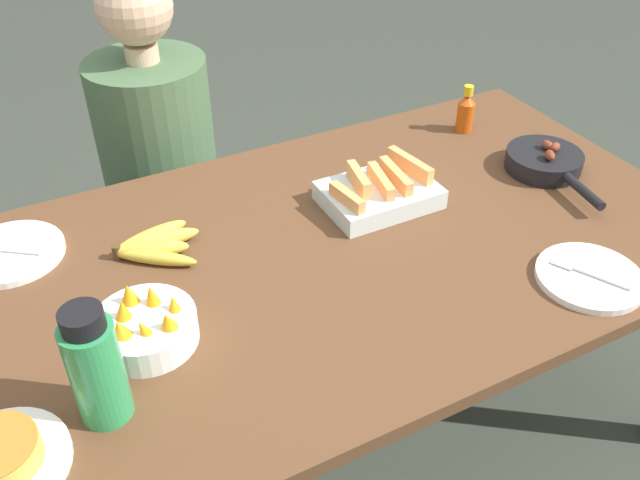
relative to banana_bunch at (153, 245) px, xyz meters
The scene contains 11 objects.
ground_plane 0.81m from the banana_bunch, 26.66° to the right, with size 14.00×14.00×0.00m, color #383D33.
dining_table 0.39m from the banana_bunch, 26.66° to the right, with size 1.86×1.00×0.70m.
banana_bunch is the anchor object (origin of this frame).
melon_tray 0.56m from the banana_bunch, ahead, with size 0.28×0.20×0.10m.
skillet 1.04m from the banana_bunch, ahead, with size 0.20×0.35×0.08m.
empty_plate_near_front 0.32m from the banana_bunch, 155.05° to the left, with size 0.24×0.24×0.02m.
empty_plate_far_left 0.97m from the banana_bunch, 33.39° to the right, with size 0.23×0.23×0.02m.
fruit_bowl_mango 0.28m from the banana_bunch, 108.79° to the right, with size 0.20×0.20×0.10m.
water_bottle 0.46m from the banana_bunch, 116.42° to the right, with size 0.09×0.09×0.24m.
hot_sauce_bottle 1.00m from the banana_bunch, ahead, with size 0.05×0.05×0.14m.
person_figure 0.67m from the banana_bunch, 73.56° to the left, with size 0.39×0.39×1.16m.
Camera 1 is at (-0.56, -1.08, 1.66)m, focal length 38.00 mm.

